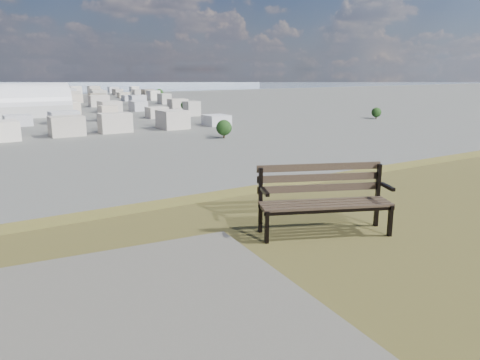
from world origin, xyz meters
TOP-DOWN VIEW (x-y plane):
  - park_bench at (0.07, 1.98)m, footprint 1.70×1.12m
  - gravel_patch at (-2.55, 0.77)m, footprint 2.96×3.96m
  - arena at (29.95, 297.57)m, footprint 60.73×27.18m

SIDE VIEW (x-z plane):
  - arena at x=29.95m, z-range -6.69..18.63m
  - gravel_patch at x=-2.55m, z-range 25.00..25.07m
  - park_bench at x=0.07m, z-range 25.06..25.91m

